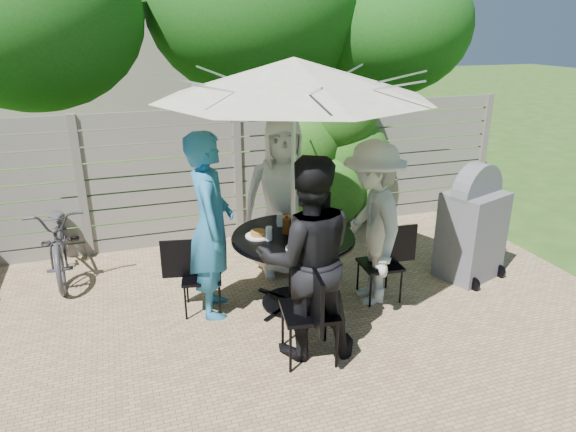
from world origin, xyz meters
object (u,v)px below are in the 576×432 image
object	(u,v)px
plate_right	(328,231)
plate_extra	(316,243)
chair_front	(309,330)
bicycle	(60,237)
patio_table	(293,257)
glass_right	(316,223)
person_left	(211,226)
plate_back	(288,220)
person_right	(372,224)
person_back	(283,198)
person_front	(307,259)
coffee_cup	(299,221)
glass_left	(269,234)
plate_left	(258,234)
chair_back	(281,244)
glass_front	(308,237)
glass_back	(280,220)
syrup_jug	(287,226)
plate_front	(299,246)
umbrella	(294,78)
chair_left	(201,290)
bbq_grill	(472,227)

from	to	relation	value
plate_right	plate_extra	world-z (taller)	same
chair_front	bicycle	xyz separation A→B (m)	(-2.20, 2.58, 0.16)
patio_table	glass_right	world-z (taller)	glass_right
person_left	plate_back	xyz separation A→B (m)	(0.88, 0.20, -0.12)
person_left	person_right	world-z (taller)	person_left
person_back	person_front	distance (m)	1.66
person_back	person_front	xyz separation A→B (m)	(-0.30, -1.63, -0.02)
person_back	plate_right	size ratio (longest dim) A/B	7.26
plate_back	coffee_cup	distance (m)	0.18
person_front	bicycle	bearing A→B (deg)	-37.20
plate_extra	glass_left	size ratio (longest dim) A/B	1.71
person_front	coffee_cup	bearing A→B (deg)	-95.44
person_front	glass_left	world-z (taller)	person_front
plate_extra	plate_left	bearing A→B (deg)	140.43
chair_back	person_back	bearing A→B (deg)	4.46
coffee_cup	glass_right	bearing A→B (deg)	-46.32
glass_front	plate_right	bearing A→B (deg)	34.98
coffee_cup	chair_front	bearing A→B (deg)	-105.31
person_left	glass_back	bearing A→B (deg)	-70.30
chair_front	coffee_cup	distance (m)	1.33
plate_extra	syrup_jug	bearing A→B (deg)	113.92
plate_front	glass_back	distance (m)	0.63
person_right	glass_front	bearing A→B (deg)	-70.30
person_back	patio_table	bearing A→B (deg)	-90.00
chair_front	bicycle	world-z (taller)	chair_front
plate_back	plate_extra	size ratio (longest dim) A/B	1.08
coffee_cup	person_front	bearing A→B (deg)	-105.96
plate_left	plate_right	xyz separation A→B (m)	(0.71, -0.13, 0.00)
umbrella	plate_extra	size ratio (longest dim) A/B	12.85
chair_left	coffee_cup	distance (m)	1.26
umbrella	glass_back	xyz separation A→B (m)	(-0.06, 0.27, -1.49)
person_back	person_left	size ratio (longest dim) A/B	0.98
chair_left	glass_left	world-z (taller)	glass_left
chair_left	plate_right	world-z (taller)	plate_right
person_left	patio_table	bearing A→B (deg)	-90.00
person_right	glass_left	world-z (taller)	person_right
plate_back	plate_front	bearing A→B (deg)	-100.52
person_front	plate_right	world-z (taller)	person_front
plate_back	glass_right	bearing A→B (deg)	-55.02
coffee_cup	bicycle	size ratio (longest dim) A/B	0.07
glass_right	plate_left	bearing A→B (deg)	179.09
plate_back	plate_left	world-z (taller)	same
glass_left	bbq_grill	distance (m)	2.48
person_left	plate_front	bearing A→B (deg)	-113.45
plate_left	glass_front	xyz separation A→B (m)	(0.41, -0.34, 0.05)
plate_front	person_back	bearing A→B (deg)	79.48
plate_right	bbq_grill	world-z (taller)	bbq_grill
chair_back	person_front	bearing A→B (deg)	5.03
chair_left	plate_left	bearing A→B (deg)	0.33
plate_left	glass_left	distance (m)	0.15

